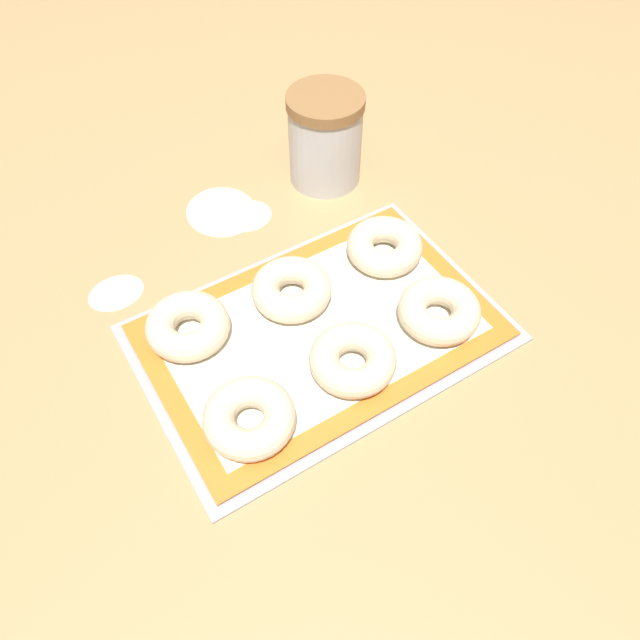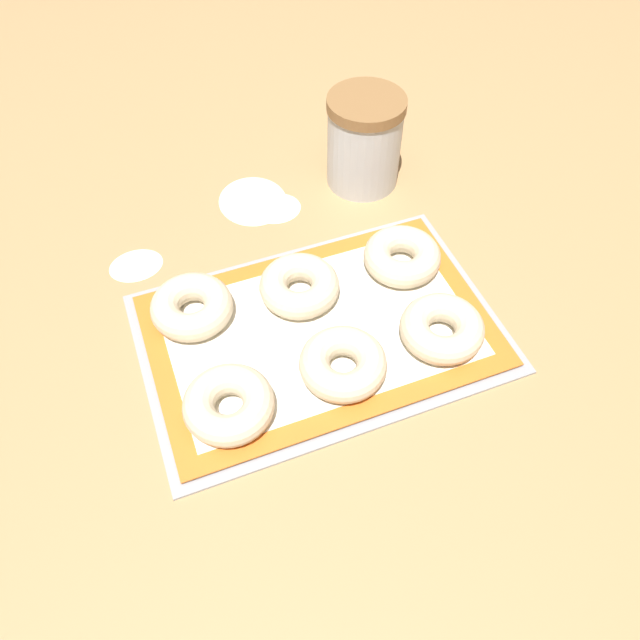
{
  "view_description": "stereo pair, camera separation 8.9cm",
  "coord_description": "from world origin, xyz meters",
  "px_view_note": "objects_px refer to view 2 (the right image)",
  "views": [
    {
      "loc": [
        -0.26,
        -0.39,
        0.63
      ],
      "look_at": [
        -0.01,
        0.01,
        0.03
      ],
      "focal_mm": 35.0,
      "sensor_mm": 36.0,
      "label": 1
    },
    {
      "loc": [
        -0.18,
        -0.43,
        0.63
      ],
      "look_at": [
        -0.01,
        0.01,
        0.03
      ],
      "focal_mm": 35.0,
      "sensor_mm": 36.0,
      "label": 2
    }
  ],
  "objects_px": {
    "bagel_back_center": "(299,286)",
    "flour_canister": "(364,141)",
    "bagel_front_right": "(442,329)",
    "bagel_front_left": "(229,404)",
    "bagel_back_right": "(402,256)",
    "baking_tray": "(320,332)",
    "bagel_front_center": "(343,364)",
    "bagel_back_left": "(192,307)"
  },
  "relations": [
    {
      "from": "bagel_front_center",
      "to": "bagel_back_center",
      "type": "relative_size",
      "value": 1.0
    },
    {
      "from": "bagel_front_left",
      "to": "bagel_back_right",
      "type": "height_order",
      "value": "same"
    },
    {
      "from": "bagel_front_left",
      "to": "bagel_back_right",
      "type": "bearing_deg",
      "value": 26.02
    },
    {
      "from": "bagel_front_center",
      "to": "flour_canister",
      "type": "relative_size",
      "value": 0.73
    },
    {
      "from": "bagel_front_right",
      "to": "flour_canister",
      "type": "height_order",
      "value": "flour_canister"
    },
    {
      "from": "bagel_front_left",
      "to": "bagel_front_right",
      "type": "relative_size",
      "value": 1.0
    },
    {
      "from": "flour_canister",
      "to": "bagel_back_center",
      "type": "bearing_deg",
      "value": -131.48
    },
    {
      "from": "bagel_front_center",
      "to": "bagel_back_left",
      "type": "bearing_deg",
      "value": 134.31
    },
    {
      "from": "bagel_front_right",
      "to": "flour_canister",
      "type": "distance_m",
      "value": 0.33
    },
    {
      "from": "bagel_front_left",
      "to": "bagel_back_center",
      "type": "height_order",
      "value": "same"
    },
    {
      "from": "bagel_back_right",
      "to": "bagel_back_center",
      "type": "bearing_deg",
      "value": 179.94
    },
    {
      "from": "bagel_front_right",
      "to": "bagel_back_center",
      "type": "xyz_separation_m",
      "value": [
        -0.14,
        0.13,
        0.0
      ]
    },
    {
      "from": "bagel_back_right",
      "to": "baking_tray",
      "type": "bearing_deg",
      "value": -156.48
    },
    {
      "from": "baking_tray",
      "to": "flour_canister",
      "type": "relative_size",
      "value": 3.15
    },
    {
      "from": "bagel_back_right",
      "to": "bagel_front_left",
      "type": "bearing_deg",
      "value": -153.98
    },
    {
      "from": "baking_tray",
      "to": "flour_canister",
      "type": "xyz_separation_m",
      "value": [
        0.17,
        0.26,
        0.07
      ]
    },
    {
      "from": "bagel_front_center",
      "to": "flour_canister",
      "type": "bearing_deg",
      "value": 62.94
    },
    {
      "from": "bagel_back_center",
      "to": "bagel_back_right",
      "type": "height_order",
      "value": "same"
    },
    {
      "from": "baking_tray",
      "to": "bagel_front_center",
      "type": "xyz_separation_m",
      "value": [
        0.0,
        -0.07,
        0.03
      ]
    },
    {
      "from": "bagel_back_left",
      "to": "bagel_back_right",
      "type": "relative_size",
      "value": 1.0
    },
    {
      "from": "bagel_back_center",
      "to": "bagel_back_left",
      "type": "bearing_deg",
      "value": 173.47
    },
    {
      "from": "bagel_back_left",
      "to": "flour_canister",
      "type": "height_order",
      "value": "flour_canister"
    },
    {
      "from": "bagel_front_center",
      "to": "bagel_back_right",
      "type": "bearing_deg",
      "value": 43.28
    },
    {
      "from": "bagel_front_right",
      "to": "bagel_back_right",
      "type": "xyz_separation_m",
      "value": [
        0.01,
        0.13,
        0.0
      ]
    },
    {
      "from": "baking_tray",
      "to": "bagel_front_left",
      "type": "distance_m",
      "value": 0.16
    },
    {
      "from": "bagel_front_center",
      "to": "bagel_front_right",
      "type": "relative_size",
      "value": 1.0
    },
    {
      "from": "bagel_back_left",
      "to": "bagel_back_center",
      "type": "relative_size",
      "value": 1.0
    },
    {
      "from": "bagel_front_right",
      "to": "bagel_back_right",
      "type": "height_order",
      "value": "same"
    },
    {
      "from": "baking_tray",
      "to": "flour_canister",
      "type": "height_order",
      "value": "flour_canister"
    },
    {
      "from": "bagel_front_right",
      "to": "bagel_back_center",
      "type": "relative_size",
      "value": 1.0
    },
    {
      "from": "flour_canister",
      "to": "bagel_back_left",
      "type": "bearing_deg",
      "value": -149.78
    },
    {
      "from": "bagel_back_left",
      "to": "bagel_back_right",
      "type": "bearing_deg",
      "value": -3.2
    },
    {
      "from": "bagel_front_right",
      "to": "flour_canister",
      "type": "bearing_deg",
      "value": 83.68
    },
    {
      "from": "bagel_front_left",
      "to": "bagel_back_center",
      "type": "bearing_deg",
      "value": 45.74
    },
    {
      "from": "bagel_back_center",
      "to": "flour_canister",
      "type": "relative_size",
      "value": 0.73
    },
    {
      "from": "flour_canister",
      "to": "bagel_front_center",
      "type": "bearing_deg",
      "value": -117.06
    },
    {
      "from": "bagel_back_right",
      "to": "flour_canister",
      "type": "height_order",
      "value": "flour_canister"
    },
    {
      "from": "bagel_front_right",
      "to": "baking_tray",
      "type": "bearing_deg",
      "value": 153.88
    },
    {
      "from": "baking_tray",
      "to": "flour_canister",
      "type": "distance_m",
      "value": 0.32
    },
    {
      "from": "bagel_front_right",
      "to": "bagel_back_center",
      "type": "height_order",
      "value": "same"
    },
    {
      "from": "bagel_back_left",
      "to": "bagel_back_center",
      "type": "bearing_deg",
      "value": -6.53
    },
    {
      "from": "bagel_back_center",
      "to": "bagel_back_right",
      "type": "distance_m",
      "value": 0.15
    }
  ]
}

